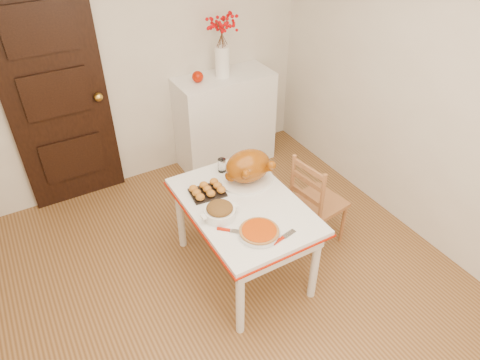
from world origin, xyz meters
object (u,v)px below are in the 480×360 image
chair_oak (319,200)px  pumpkin_pie (259,231)px  sideboard (225,121)px  kitchen_table (243,238)px  turkey_platter (248,167)px

chair_oak → pumpkin_pie: size_ratio=3.09×
sideboard → kitchen_table: 1.61m
chair_oak → turkey_platter: bearing=60.1°
sideboard → turkey_platter: 1.38m
kitchen_table → pumpkin_pie: 0.51m
sideboard → turkey_platter: bearing=-110.7°
kitchen_table → chair_oak: chair_oak is taller
pumpkin_pie → chair_oak: bearing=22.3°
chair_oak → turkey_platter: (-0.55, 0.22, 0.39)m
pumpkin_pie → kitchen_table: bearing=77.4°
chair_oak → pumpkin_pie: bearing=104.4°
kitchen_table → turkey_platter: size_ratio=2.74×
sideboard → chair_oak: size_ratio=1.15×
sideboard → turkey_platter: sideboard is taller
sideboard → kitchen_table: bearing=-113.5°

